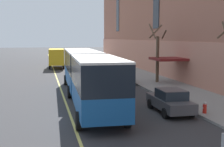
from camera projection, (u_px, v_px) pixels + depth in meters
ground_plane at (95, 122)px, 17.97m from camera, size 260.00×260.00×0.00m
sidewalk at (208, 103)px, 22.81m from camera, size 5.03×160.00×0.15m
city_bus at (87, 73)px, 24.03m from camera, size 3.42×19.25×3.67m
parked_car_champagne_0 at (122, 76)px, 32.58m from camera, size 1.92×4.50×1.56m
parked_car_silver_1 at (104, 68)px, 41.31m from camera, size 2.03×4.39×1.56m
parked_car_darkgray_2 at (170, 101)px, 19.99m from camera, size 1.97×4.42×1.56m
box_truck at (56, 57)px, 48.27m from camera, size 2.60×7.59×3.02m
street_tree_far_uptown at (157, 54)px, 32.41m from camera, size 1.60×1.55×6.05m
fire_hydrant at (205, 108)px, 19.33m from camera, size 0.42×0.24×0.72m
lane_centerline at (69, 111)px, 20.61m from camera, size 0.16×140.00×0.01m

